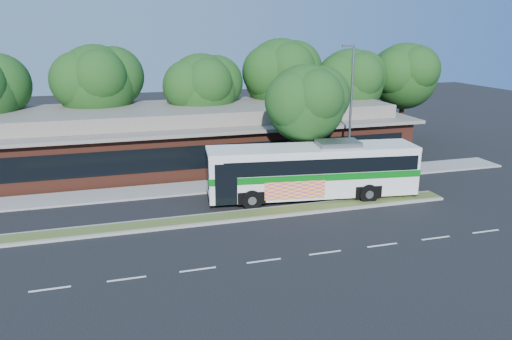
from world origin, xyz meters
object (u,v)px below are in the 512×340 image
object	(u,v)px
transit_bus	(313,167)
sedan	(56,176)
lamp_post	(350,108)
sidewalk_tree	(310,102)

from	to	relation	value
transit_bus	sedan	distance (m)	16.95
sedan	lamp_post	bearing A→B (deg)	-110.25
sedan	sidewalk_tree	bearing A→B (deg)	-114.12
transit_bus	sedan	bearing A→B (deg)	162.37
lamp_post	sidewalk_tree	xyz separation A→B (m)	(-3.20, -0.58, 0.63)
lamp_post	sedan	xyz separation A→B (m)	(-19.48, 3.50, -4.21)
sedan	sidewalk_tree	world-z (taller)	sidewalk_tree
lamp_post	sidewalk_tree	distance (m)	3.31
lamp_post	sedan	distance (m)	20.24
sidewalk_tree	transit_bus	bearing A→B (deg)	-107.41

